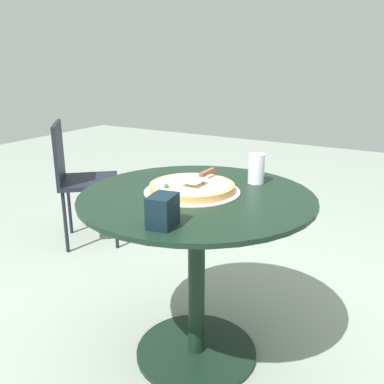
% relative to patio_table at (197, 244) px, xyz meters
% --- Properties ---
extents(ground_plane, '(10.00, 10.00, 0.00)m').
position_rel_patio_table_xyz_m(ground_plane, '(0.00, 0.00, -0.53)').
color(ground_plane, gray).
extents(patio_table, '(0.94, 0.94, 0.75)m').
position_rel_patio_table_xyz_m(patio_table, '(0.00, 0.00, 0.00)').
color(patio_table, black).
rests_on(patio_table, ground).
extents(pizza_on_tray, '(0.39, 0.39, 0.05)m').
position_rel_patio_table_xyz_m(pizza_on_tray, '(0.02, 0.03, 0.23)').
color(pizza_on_tray, silver).
rests_on(pizza_on_tray, patio_table).
extents(pizza_server, '(0.21, 0.08, 0.02)m').
position_rel_patio_table_xyz_m(pizza_server, '(0.06, 0.01, 0.28)').
color(pizza_server, silver).
rests_on(pizza_server, pizza_on_tray).
extents(drinking_cup, '(0.07, 0.07, 0.13)m').
position_rel_patio_table_xyz_m(drinking_cup, '(0.27, -0.14, 0.28)').
color(drinking_cup, white).
rests_on(drinking_cup, patio_table).
extents(napkin_dispenser, '(0.12, 0.09, 0.10)m').
position_rel_patio_table_xyz_m(napkin_dispenser, '(-0.34, -0.07, 0.27)').
color(napkin_dispenser, black).
rests_on(napkin_dispenser, patio_table).
extents(patio_chair_near, '(0.56, 0.56, 0.86)m').
position_rel_patio_table_xyz_m(patio_chair_near, '(0.64, 1.31, -0.02)').
color(patio_chair_near, black).
rests_on(patio_chair_near, ground).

